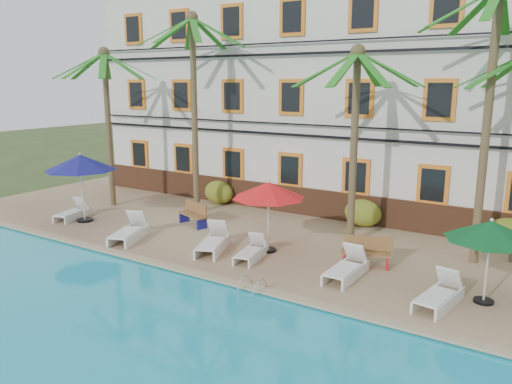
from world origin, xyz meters
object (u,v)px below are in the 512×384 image
Objects in this scene: palm_a at (107,104)px; lounger_f at (439,295)px; lounger_d at (251,251)px; pool_ladder at (252,290)px; lounger_c at (213,242)px; bench_left at (194,214)px; palm_d at (490,88)px; palm_c at (355,117)px; bench_right at (366,251)px; palm_b at (194,87)px; umbrella_red at (269,191)px; lounger_e at (346,268)px; lounger_b at (130,231)px; umbrella_blue at (81,163)px; umbrella_green at (491,231)px; lounger_a at (73,212)px.

palm_a reaches higher than lounger_f.
pool_ladder is at bearing -56.56° from lounger_d.
lounger_c is 1.37× the size of bench_left.
lounger_f is at bearing -13.43° from bench_left.
lounger_d reaches higher than pool_ladder.
lounger_d is at bearing -15.83° from palm_a.
palm_d is 5.41× the size of bench_left.
palm_c reaches higher than bench_right.
palm_b is at bearing 126.18° from bench_left.
umbrella_red reaches higher than lounger_c.
lounger_e is 2.92m from pool_ladder.
umbrella_red is 2.08m from lounger_d.
lounger_d is 1.10× the size of bench_right.
lounger_b is at bearing 167.08° from pool_ladder.
palm_a is 4.11× the size of lounger_d.
umbrella_blue is 11.67m from lounger_e.
umbrella_green is 7.13m from lounger_d.
lounger_f is 10.29m from bench_left.
palm_d is 5.41× the size of bench_right.
lounger_d is at bearing 8.02° from lounger_b.
palm_b is at bearing 157.30° from lounger_e.
umbrella_blue is at bearing -65.69° from palm_a.
lounger_a is 0.95× the size of lounger_e.
palm_b reaches higher than lounger_a.
umbrella_green is 3.96m from bench_right.
lounger_d is (9.41, -2.67, -4.39)m from palm_a.
lounger_f is (3.85, -3.54, -4.19)m from palm_c.
umbrella_blue reaches higher than lounger_b.
lounger_a is at bearing 177.25° from umbrella_blue.
palm_b is 3.70× the size of umbrella_green.
palm_b reaches higher than lounger_e.
umbrella_green is at bearing 4.96° from lounger_e.
palm_c is at bearing -175.38° from palm_d.
palm_d is (4.05, 0.33, 0.96)m from palm_c.
palm_d is at bearing -0.71° from palm_b.
palm_c is 3.00× the size of umbrella_green.
palm_d reaches higher than lounger_e.
umbrella_blue is 1.82× the size of bench_right.
palm_a is at bearing -166.32° from palm_b.
umbrella_green is at bearing 39.65° from lounger_f.
lounger_d is at bearing -123.30° from palm_c.
lounger_e is (11.47, 0.06, -2.14)m from umbrella_blue.
lounger_e is (4.76, 0.18, -0.01)m from lounger_c.
palm_a is 3.65× the size of lounger_e.
umbrella_blue is 8.53m from lounger_d.
bench_left is (0.79, 2.75, 0.15)m from lounger_b.
palm_d is 16.39m from lounger_a.
umbrella_red is (8.32, 0.85, -0.33)m from umbrella_blue.
lounger_b is at bearing -174.42° from umbrella_green.
lounger_c is 3.28m from bench_left.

